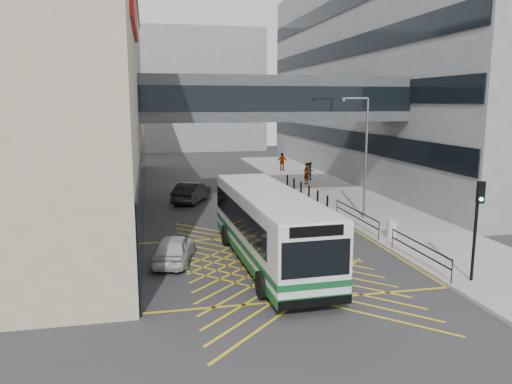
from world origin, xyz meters
TOP-DOWN VIEW (x-y plane):
  - ground at (0.00, 0.00)m, footprint 120.00×120.00m
  - building_right at (23.98, 24.00)m, footprint 24.09×44.00m
  - building_far at (-2.00, 60.00)m, footprint 28.00×16.00m
  - skybridge at (3.00, 12.00)m, footprint 20.00×4.10m
  - pavement at (9.00, 15.00)m, footprint 6.00×54.00m
  - box_junction at (0.00, 0.00)m, footprint 12.00×9.00m
  - bus at (-0.29, -0.02)m, footprint 3.28×11.97m
  - car_white at (-4.50, 0.98)m, footprint 2.61×4.50m
  - car_dark at (-2.50, 14.90)m, footprint 3.67×5.14m
  - car_silver at (2.97, 13.12)m, footprint 2.71×4.85m
  - traffic_light at (7.13, -4.45)m, footprint 0.32×0.49m
  - street_lamp at (7.34, 6.93)m, footprint 1.68×0.52m
  - litter_bin at (7.04, 2.31)m, footprint 0.54×0.54m
  - kerb_railings at (6.15, 1.78)m, footprint 0.05×12.54m
  - bollards at (6.25, 15.00)m, footprint 0.14×10.14m
  - pedestrian_a at (7.97, 20.05)m, footprint 0.92×0.91m
  - pedestrian_b at (9.01, 22.03)m, footprint 0.89×0.63m
  - pedestrian_c at (8.17, 28.84)m, footprint 1.19×0.76m

SIDE VIEW (x-z plane):
  - ground at x=0.00m, z-range 0.00..0.00m
  - box_junction at x=0.00m, z-range 0.00..0.01m
  - pavement at x=9.00m, z-range 0.00..0.16m
  - bollards at x=6.25m, z-range 0.16..1.06m
  - litter_bin at x=7.04m, z-range 0.16..1.10m
  - car_white at x=-4.50m, z-range 0.00..1.34m
  - car_silver at x=2.97m, z-range 0.00..1.43m
  - car_dark at x=-2.50m, z-range 0.00..1.50m
  - kerb_railings at x=6.15m, z-range 0.38..1.38m
  - pedestrian_b at x=9.01m, z-range 0.16..1.82m
  - pedestrian_c at x=8.17m, z-range 0.16..2.02m
  - pedestrian_a at x=7.97m, z-range 0.16..2.05m
  - bus at x=-0.29m, z-range 0.12..3.45m
  - traffic_light at x=7.13m, z-range 0.78..4.89m
  - street_lamp at x=7.34m, z-range 0.68..8.08m
  - skybridge at x=3.00m, z-range 6.00..9.00m
  - building_far at x=-2.00m, z-range 0.00..18.00m
  - building_right at x=23.98m, z-range 0.00..20.00m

